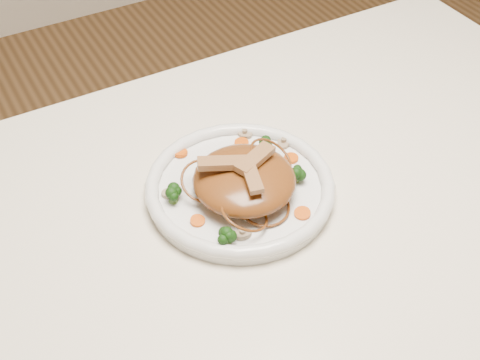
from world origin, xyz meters
TOP-DOWN VIEW (x-y plane):
  - table at (0.00, 0.00)m, footprint 1.20×0.80m
  - plate at (-0.05, 0.06)m, footprint 0.31×0.31m
  - noodle_mound at (-0.05, 0.04)m, footprint 0.15×0.15m
  - chicken_a at (-0.03, 0.04)m, footprint 0.07×0.05m
  - chicken_b at (-0.08, 0.06)m, footprint 0.07×0.05m
  - chicken_c at (-0.05, 0.01)m, footprint 0.03×0.06m
  - broccoli_0 at (0.02, 0.11)m, footprint 0.03×0.03m
  - broccoli_1 at (-0.14, 0.08)m, footprint 0.03×0.03m
  - broccoli_2 at (-0.12, -0.03)m, footprint 0.03×0.03m
  - broccoli_3 at (0.03, 0.03)m, footprint 0.03×0.03m
  - carrot_0 at (-0.00, 0.14)m, footprint 0.03×0.03m
  - carrot_1 at (-0.13, 0.02)m, footprint 0.03×0.03m
  - carrot_2 at (0.05, 0.07)m, footprint 0.02×0.02m
  - carrot_3 at (-0.09, 0.16)m, footprint 0.02×0.02m
  - carrot_4 at (-0.00, -0.03)m, footprint 0.03×0.03m
  - mushroom_0 at (-0.09, -0.03)m, footprint 0.03×0.03m
  - mushroom_1 at (0.06, 0.11)m, footprint 0.04×0.04m
  - mushroom_2 at (-0.14, 0.09)m, footprint 0.03×0.03m
  - mushroom_3 at (0.01, 0.15)m, footprint 0.03×0.03m

SIDE VIEW (x-z plane):
  - table at x=0.00m, z-range 0.28..1.03m
  - plate at x=-0.05m, z-range 0.75..0.77m
  - carrot_0 at x=0.00m, z-range 0.77..0.77m
  - carrot_1 at x=-0.13m, z-range 0.77..0.77m
  - carrot_2 at x=0.05m, z-range 0.77..0.77m
  - carrot_3 at x=-0.09m, z-range 0.77..0.77m
  - carrot_4 at x=0.00m, z-range 0.77..0.77m
  - mushroom_0 at x=-0.09m, z-range 0.77..0.77m
  - mushroom_1 at x=0.06m, z-range 0.77..0.77m
  - mushroom_2 at x=-0.14m, z-range 0.77..0.77m
  - mushroom_3 at x=0.01m, z-range 0.77..0.77m
  - broccoli_1 at x=-0.14m, z-range 0.77..0.79m
  - broccoli_0 at x=0.02m, z-range 0.77..0.79m
  - broccoli_3 at x=0.03m, z-range 0.77..0.80m
  - broccoli_2 at x=-0.12m, z-range 0.77..0.80m
  - noodle_mound at x=-0.05m, z-range 0.77..0.82m
  - chicken_c at x=-0.05m, z-range 0.82..0.83m
  - chicken_a at x=-0.03m, z-range 0.82..0.83m
  - chicken_b at x=-0.08m, z-range 0.82..0.83m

